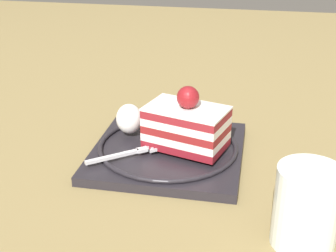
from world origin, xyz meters
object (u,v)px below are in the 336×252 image
object	(u,v)px
dessert_plate	(168,150)
whipped_cream_dollop	(129,119)
fork	(128,153)
drink_glass_near	(306,212)
cake_slice	(186,125)

from	to	relation	value
dessert_plate	whipped_cream_dollop	xyz separation A→B (m)	(-0.07, 0.03, 0.03)
fork	whipped_cream_dollop	bearing A→B (deg)	103.35
drink_glass_near	dessert_plate	bearing A→B (deg)	137.72
whipped_cream_dollop	fork	world-z (taller)	whipped_cream_dollop
whipped_cream_dollop	fork	distance (m)	0.08
cake_slice	fork	bearing A→B (deg)	-150.83
fork	drink_glass_near	bearing A→B (deg)	-27.91
dessert_plate	drink_glass_near	xyz separation A→B (m)	(0.19, -0.17, 0.03)
cake_slice	whipped_cream_dollop	world-z (taller)	cake_slice
cake_slice	fork	xyz separation A→B (m)	(-0.08, -0.04, -0.03)
dessert_plate	cake_slice	world-z (taller)	cake_slice
drink_glass_near	whipped_cream_dollop	bearing A→B (deg)	142.15
dessert_plate	drink_glass_near	size ratio (longest dim) A/B	2.35
dessert_plate	whipped_cream_dollop	bearing A→B (deg)	157.79
dessert_plate	drink_glass_near	distance (m)	0.26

